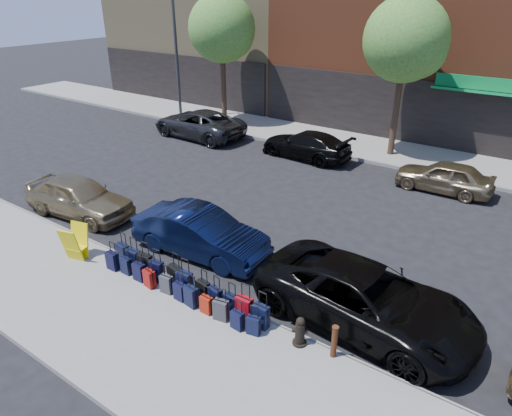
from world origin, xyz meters
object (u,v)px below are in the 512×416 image
Objects in this scene: fire_hydrant at (300,332)px; bollard at (334,341)px; car_far_2 at (444,176)px; car_near_0 at (79,197)px; car_far_0 at (199,124)px; streetlight at (178,42)px; car_near_2 at (365,298)px; car_near_1 at (200,233)px; tree_center at (408,42)px; car_far_1 at (306,145)px; suitcase_front_5 at (185,282)px; tree_left at (224,30)px; display_rack at (75,243)px.

bollard is (0.82, 0.09, 0.08)m from fire_hydrant.
bollard is 11.25m from car_far_2.
car_far_0 is at bearing 10.36° from car_near_0.
streetlight is 9.64× the size of bollard.
car_near_2 is at bearing 88.43° from bollard.
car_far_2 is at bearing 7.83° from car_near_2.
bollard is 5.79m from car_near_1.
streetlight reaches higher than tree_center.
fire_hydrant is 0.20× the size of car_far_2.
car_near_1 is 9.94m from car_far_1.
bollard is (3.68, -14.17, -4.83)m from tree_center.
suitcase_front_5 is (12.77, -13.61, -4.19)m from streetlight.
car_near_1 is 5.54m from car_near_2.
tree_center is (10.50, 0.00, 0.00)m from tree_left.
car_far_1 is at bearing 96.76° from fire_hydrant.
car_near_1 is 0.80× the size of car_near_2.
car_far_0 is (-8.36, 9.43, 0.03)m from car_near_1.
tree_center is 13.33m from car_near_1.
car_near_0 reaches higher than fire_hydrant.
tree_center is at bearing 20.80° from car_near_2.
display_rack is 0.25× the size of car_near_0.
tree_center is 6.41m from car_far_2.
car_near_1 is at bearing -98.35° from tree_center.
car_far_2 reaches higher than fire_hydrant.
car_near_0 is 0.79× the size of car_far_0.
car_near_1 reaches higher than display_rack.
car_near_1 is (11.63, -11.65, -3.93)m from streetlight.
tree_center reaches higher than bollard.
bollard is at bearing -2.03° from suitcase_front_5.
car_near_2 is (3.73, -12.57, -4.64)m from tree_center.
car_far_0 is 13.30m from car_far_2.
car_far_2 is (16.57, -2.23, -4.01)m from streetlight.
car_far_0 is at bearing -34.12° from streetlight.
tree_center is at bearing 108.04° from car_far_0.
tree_left is 15.81m from car_near_1.
car_far_0 is at bearing 100.58° from display_rack.
tree_left is 9.71× the size of fire_hydrant.
bollard is at bearing -177.27° from car_near_2.
tree_center reaches higher than display_rack.
car_near_1 is at bearing 91.97° from car_near_2.
tree_left is at bearing 120.54° from suitcase_front_5.
suitcase_front_5 is at bearing -92.69° from tree_center.
suitcase_front_5 is 3.95m from display_rack.
streetlight is (-13.44, -0.70, -0.75)m from tree_center.
car_far_1 reaches higher than bollard.
car_near_0 is (-6.59, 1.50, 0.26)m from suitcase_front_5.
bollard is 0.22× the size of car_far_2.
car_near_2 is at bearing -34.67° from streetlight.
car_far_2 is (-0.60, 9.64, -0.12)m from car_near_2.
display_rack is at bearing -33.71° from car_far_2.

